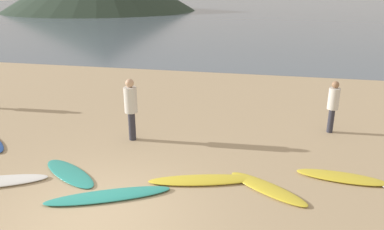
{
  "coord_description": "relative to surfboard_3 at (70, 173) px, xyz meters",
  "views": [
    {
      "loc": [
        3.23,
        -5.69,
        4.32
      ],
      "look_at": [
        1.0,
        4.61,
        0.6
      ],
      "focal_mm": 34.83,
      "sensor_mm": 36.0,
      "label": 1
    }
  ],
  "objects": [
    {
      "name": "ocean_water",
      "position": [
        1.33,
        61.49,
        -0.03
      ],
      "size": [
        140.0,
        100.0,
        0.01
      ],
      "primitive_type": "cube",
      "color": "slate",
      "rests_on": "ground"
    },
    {
      "name": "person_2",
      "position": [
        6.45,
        4.16,
        0.92
      ],
      "size": [
        0.33,
        0.33,
        1.61
      ],
      "rotation": [
        0.0,
        0.0,
        4.56
      ],
      "color": "#2D2D38",
      "rests_on": "ground"
    },
    {
      "name": "person_1",
      "position": [
        0.72,
        2.32,
        1.05
      ],
      "size": [
        0.37,
        0.37,
        1.83
      ],
      "rotation": [
        0.0,
        0.0,
        5.69
      ],
      "color": "#2D2D38",
      "rests_on": "ground"
    },
    {
      "name": "ground_plane",
      "position": [
        1.33,
        8.54,
        -0.13
      ],
      "size": [
        120.0,
        120.0,
        0.2
      ],
      "primitive_type": "cube",
      "color": "tan",
      "rests_on": "ground"
    },
    {
      "name": "surfboard_6",
      "position": [
        4.66,
        0.28,
        0.01
      ],
      "size": [
        1.95,
        1.55,
        0.08
      ],
      "primitive_type": "ellipsoid",
      "rotation": [
        0.0,
        0.0,
        -0.59
      ],
      "color": "yellow",
      "rests_on": "ground"
    },
    {
      "name": "surfboard_7",
      "position": [
        6.34,
        1.14,
        0.02
      ],
      "size": [
        2.07,
        0.76,
        0.09
      ],
      "primitive_type": "ellipsoid",
      "rotation": [
        0.0,
        0.0,
        -0.11
      ],
      "color": "yellow",
      "rests_on": "ground"
    },
    {
      "name": "surfboard_5",
      "position": [
        3.19,
        0.33,
        0.02
      ],
      "size": [
        2.55,
        1.16,
        0.09
      ],
      "primitive_type": "ellipsoid",
      "rotation": [
        0.0,
        0.0,
        0.27
      ],
      "color": "yellow",
      "rests_on": "ground"
    },
    {
      "name": "surfboard_4",
      "position": [
        1.35,
        -0.76,
        0.01
      ],
      "size": [
        2.62,
        1.61,
        0.09
      ],
      "primitive_type": "ellipsoid",
      "rotation": [
        0.0,
        0.0,
        0.45
      ],
      "color": "teal",
      "rests_on": "ground"
    },
    {
      "name": "surfboard_3",
      "position": [
        0.0,
        0.0,
        0.0
      ],
      "size": [
        1.97,
        1.55,
        0.06
      ],
      "primitive_type": "ellipsoid",
      "rotation": [
        0.0,
        0.0,
        -0.57
      ],
      "color": "teal",
      "rests_on": "ground"
    }
  ]
}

